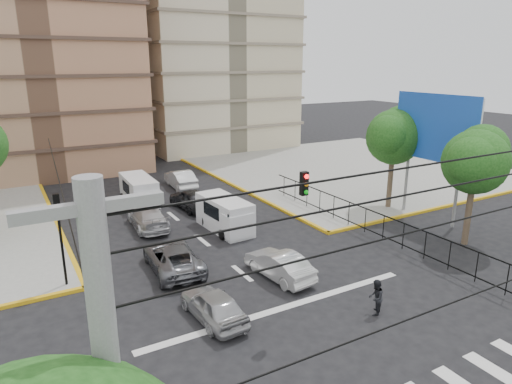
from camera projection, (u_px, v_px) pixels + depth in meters
ground at (300, 321)px, 18.55m from camera, size 160.00×160.00×0.00m
sidewalk_ne at (350, 168)px, 44.75m from camera, size 26.00×26.00×0.15m
stop_line at (284, 308)px, 19.55m from camera, size 13.00×0.40×0.01m
park_fence at (382, 242)px, 26.59m from camera, size 0.10×22.50×1.66m
billboard at (436, 130)px, 28.78m from camera, size 0.36×6.20×8.10m
tree_park_a at (476, 159)px, 25.08m from camera, size 4.41×3.60×6.83m
tree_park_c at (395, 134)px, 31.31m from camera, size 4.65×3.80×7.25m
traffic_light_nw at (59, 225)px, 20.48m from camera, size 0.28×0.22×4.40m
traffic_light_hanging at (340, 194)px, 15.22m from camera, size 18.00×9.12×0.92m
van_right_lane at (226, 216)px, 28.13m from camera, size 2.05×4.64×2.05m
van_left_lane at (140, 192)px, 33.14m from camera, size 1.97×4.65×2.08m
car_silver_front_left at (213, 305)px, 18.51m from camera, size 1.76×3.92×1.31m
car_white_front_right at (279, 265)px, 22.11m from camera, size 1.83×4.20×1.34m
car_grey_mid_left at (173, 257)px, 22.90m from camera, size 2.68×5.12×1.38m
car_silver_rear_left at (148, 218)px, 28.71m from camera, size 2.19×4.86×1.38m
car_darkgrey_mid_right at (191, 199)px, 32.38m from camera, size 2.16×4.51×1.49m
car_white_rear_right at (181, 179)px, 37.89m from camera, size 1.84×4.65×1.50m
pedestrian_crosswalk at (376, 297)px, 18.86m from camera, size 0.95×0.92×1.54m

